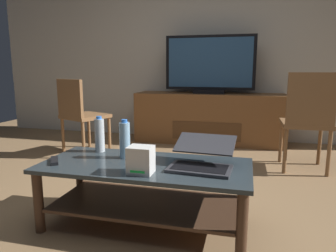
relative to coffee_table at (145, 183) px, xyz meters
name	(u,v)px	position (x,y,z in m)	size (l,w,h in m)	color
ground_plane	(159,211)	(0.03, 0.20, -0.28)	(7.68, 7.68, 0.00)	olive
back_wall	(208,38)	(0.03, 2.71, 1.12)	(6.40, 0.12, 2.80)	beige
coffee_table	(145,183)	(0.00, 0.00, 0.00)	(1.30, 0.58, 0.41)	#2D383D
media_cabinet	(209,118)	(0.11, 2.38, 0.05)	(1.95, 0.51, 0.66)	brown
television	(210,66)	(0.11, 2.36, 0.74)	(1.16, 0.20, 0.75)	black
dining_chair	(307,117)	(1.16, 1.38, 0.25)	(0.44, 0.44, 0.95)	brown
side_chair	(80,112)	(-1.26, 1.42, 0.21)	(0.58, 0.58, 0.87)	brown
laptop	(202,158)	(0.35, 0.02, 0.18)	(0.39, 0.39, 0.17)	#333338
router_box	(140,160)	(0.03, -0.17, 0.20)	(0.14, 0.12, 0.16)	white
water_bottle_near	(100,135)	(-0.40, 0.20, 0.24)	(0.07, 0.07, 0.25)	silver
water_bottle_far	(125,140)	(-0.17, 0.09, 0.25)	(0.07, 0.07, 0.26)	#99C6E5
cell_phone	(144,154)	(-0.07, 0.20, 0.13)	(0.07, 0.14, 0.01)	black
tv_remote	(54,161)	(-0.56, -0.11, 0.13)	(0.04, 0.16, 0.02)	black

